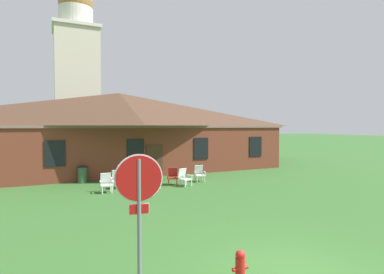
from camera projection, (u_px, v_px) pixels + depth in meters
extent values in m
cube|color=brown|center=(119.00, 148.00, 23.80)|extent=(23.35, 10.00, 3.20)
cube|color=#835E55|center=(119.00, 127.00, 23.74)|extent=(23.81, 10.20, 0.16)
pyramid|color=#4C3323|center=(119.00, 109.00, 23.69)|extent=(24.28, 10.40, 2.55)
cube|color=black|center=(55.00, 153.00, 17.27)|extent=(1.10, 0.06, 1.50)
cube|color=black|center=(135.00, 151.00, 19.24)|extent=(1.10, 0.06, 1.50)
cube|color=black|center=(201.00, 148.00, 21.20)|extent=(1.10, 0.06, 1.50)
cube|color=black|center=(255.00, 147.00, 23.17)|extent=(1.10, 0.06, 1.50)
cube|color=#422819|center=(155.00, 161.00, 19.80)|extent=(1.10, 0.06, 2.10)
cube|color=beige|center=(77.00, 93.00, 35.55)|extent=(4.80, 4.80, 14.47)
cube|color=silver|center=(76.00, 29.00, 35.29)|extent=(5.18, 5.18, 0.36)
cylinder|color=silver|center=(76.00, 18.00, 35.24)|extent=(3.80, 3.80, 2.20)
sphere|color=#9E6B38|center=(76.00, 3.00, 35.18)|extent=(3.88, 3.88, 3.88)
cylinder|color=slate|center=(139.00, 241.00, 5.07)|extent=(0.07, 0.07, 2.77)
cylinder|color=white|center=(139.00, 178.00, 5.05)|extent=(0.80, 0.14, 0.81)
cylinder|color=#B71414|center=(139.00, 178.00, 5.02)|extent=(0.75, 0.14, 0.76)
cube|color=#B71414|center=(139.00, 209.00, 5.05)|extent=(0.32, 0.07, 0.16)
cube|color=white|center=(139.00, 209.00, 5.06)|extent=(0.34, 0.07, 0.18)
cube|color=white|center=(112.00, 190.00, 14.93)|extent=(0.05, 0.05, 0.36)
cube|color=white|center=(102.00, 190.00, 14.75)|extent=(0.05, 0.05, 0.36)
cube|color=white|center=(111.00, 188.00, 15.34)|extent=(0.05, 0.05, 0.36)
cube|color=white|center=(101.00, 189.00, 15.15)|extent=(0.05, 0.05, 0.36)
cube|color=white|center=(107.00, 185.00, 15.04)|extent=(0.55, 0.53, 0.05)
cube|color=white|center=(106.00, 178.00, 15.31)|extent=(0.52, 0.20, 0.54)
cube|color=white|center=(113.00, 181.00, 15.12)|extent=(0.07, 0.47, 0.03)
cube|color=white|center=(113.00, 184.00, 14.98)|extent=(0.04, 0.04, 0.22)
cube|color=white|center=(101.00, 182.00, 14.90)|extent=(0.07, 0.47, 0.03)
cube|color=white|center=(101.00, 184.00, 14.75)|extent=(0.04, 0.04, 0.22)
cube|color=white|center=(122.00, 186.00, 15.91)|extent=(0.06, 0.06, 0.36)
cube|color=white|center=(113.00, 186.00, 15.78)|extent=(0.06, 0.06, 0.36)
cube|color=white|center=(121.00, 184.00, 16.34)|extent=(0.06, 0.06, 0.36)
cube|color=white|center=(113.00, 185.00, 16.21)|extent=(0.06, 0.06, 0.36)
cube|color=white|center=(117.00, 181.00, 16.05)|extent=(0.61, 0.59, 0.05)
cube|color=white|center=(117.00, 175.00, 16.34)|extent=(0.54, 0.27, 0.54)
cube|color=white|center=(123.00, 178.00, 16.11)|extent=(0.13, 0.47, 0.03)
cube|color=white|center=(123.00, 180.00, 15.96)|extent=(0.05, 0.05, 0.22)
cube|color=white|center=(111.00, 178.00, 15.95)|extent=(0.13, 0.47, 0.03)
cube|color=white|center=(112.00, 181.00, 15.79)|extent=(0.05, 0.05, 0.22)
cube|color=white|center=(140.00, 184.00, 16.31)|extent=(0.06, 0.06, 0.36)
cube|color=white|center=(131.00, 185.00, 16.24)|extent=(0.06, 0.06, 0.36)
cube|color=white|center=(140.00, 183.00, 16.75)|extent=(0.06, 0.06, 0.36)
cube|color=white|center=(131.00, 183.00, 16.68)|extent=(0.06, 0.06, 0.36)
cube|color=white|center=(135.00, 180.00, 16.49)|extent=(0.67, 0.65, 0.05)
cube|color=white|center=(136.00, 174.00, 16.78)|extent=(0.55, 0.33, 0.54)
cube|color=white|center=(141.00, 176.00, 16.50)|extent=(0.19, 0.47, 0.03)
cube|color=white|center=(141.00, 179.00, 16.35)|extent=(0.05, 0.05, 0.22)
cube|color=white|center=(130.00, 177.00, 16.42)|extent=(0.19, 0.47, 0.03)
cube|color=white|center=(130.00, 179.00, 16.26)|extent=(0.05, 0.05, 0.22)
cube|color=silver|center=(160.00, 185.00, 16.05)|extent=(0.05, 0.05, 0.36)
cube|color=silver|center=(152.00, 186.00, 15.90)|extent=(0.05, 0.05, 0.36)
cube|color=silver|center=(158.00, 184.00, 16.47)|extent=(0.05, 0.05, 0.36)
cube|color=silver|center=(150.00, 184.00, 16.31)|extent=(0.05, 0.05, 0.36)
cube|color=silver|center=(155.00, 181.00, 16.17)|extent=(0.59, 0.57, 0.05)
cube|color=silver|center=(154.00, 174.00, 16.46)|extent=(0.53, 0.24, 0.54)
cube|color=silver|center=(160.00, 177.00, 16.24)|extent=(0.11, 0.47, 0.03)
cube|color=silver|center=(161.00, 180.00, 16.10)|extent=(0.04, 0.04, 0.22)
cube|color=silver|center=(150.00, 178.00, 16.05)|extent=(0.11, 0.47, 0.03)
cube|color=silver|center=(150.00, 180.00, 15.90)|extent=(0.04, 0.04, 0.22)
cube|color=maroon|center=(177.00, 182.00, 16.83)|extent=(0.06, 0.06, 0.36)
cube|color=maroon|center=(169.00, 183.00, 16.80)|extent=(0.06, 0.06, 0.36)
cube|color=maroon|center=(177.00, 181.00, 17.27)|extent=(0.06, 0.06, 0.36)
cube|color=maroon|center=(169.00, 181.00, 17.25)|extent=(0.06, 0.06, 0.36)
cube|color=maroon|center=(173.00, 178.00, 17.03)|extent=(0.69, 0.68, 0.05)
cube|color=maroon|center=(173.00, 172.00, 17.33)|extent=(0.55, 0.37, 0.54)
cube|color=maroon|center=(178.00, 175.00, 17.02)|extent=(0.23, 0.46, 0.03)
cube|color=maroon|center=(178.00, 177.00, 16.86)|extent=(0.05, 0.05, 0.22)
cube|color=maroon|center=(168.00, 175.00, 16.99)|extent=(0.23, 0.46, 0.03)
cube|color=maroon|center=(167.00, 177.00, 16.83)|extent=(0.05, 0.05, 0.22)
cube|color=silver|center=(191.00, 183.00, 16.71)|extent=(0.06, 0.06, 0.36)
cube|color=silver|center=(185.00, 184.00, 16.40)|extent=(0.06, 0.06, 0.36)
cube|color=silver|center=(186.00, 182.00, 17.04)|extent=(0.06, 0.06, 0.36)
cube|color=silver|center=(180.00, 183.00, 16.72)|extent=(0.06, 0.06, 0.36)
cube|color=silver|center=(186.00, 179.00, 16.71)|extent=(0.67, 0.66, 0.05)
cube|color=silver|center=(182.00, 173.00, 16.93)|extent=(0.55, 0.34, 0.54)
cube|color=silver|center=(190.00, 175.00, 16.89)|extent=(0.20, 0.46, 0.03)
cube|color=silver|center=(192.00, 177.00, 16.77)|extent=(0.05, 0.05, 0.22)
cube|color=silver|center=(182.00, 176.00, 16.49)|extent=(0.20, 0.46, 0.03)
cube|color=silver|center=(184.00, 179.00, 16.38)|extent=(0.05, 0.05, 0.22)
cube|color=silver|center=(205.00, 179.00, 17.89)|extent=(0.06, 0.06, 0.36)
cube|color=silver|center=(197.00, 179.00, 17.79)|extent=(0.06, 0.06, 0.36)
cube|color=silver|center=(203.00, 178.00, 18.32)|extent=(0.06, 0.06, 0.36)
cube|color=silver|center=(195.00, 178.00, 18.22)|extent=(0.06, 0.06, 0.36)
cube|color=silver|center=(200.00, 175.00, 18.05)|extent=(0.64, 0.62, 0.05)
cube|color=silver|center=(199.00, 170.00, 18.34)|extent=(0.54, 0.29, 0.54)
cube|color=silver|center=(205.00, 172.00, 18.09)|extent=(0.16, 0.47, 0.03)
cube|color=silver|center=(205.00, 174.00, 17.93)|extent=(0.05, 0.05, 0.22)
cube|color=silver|center=(195.00, 172.00, 17.96)|extent=(0.16, 0.47, 0.03)
cube|color=silver|center=(196.00, 175.00, 17.80)|extent=(0.05, 0.05, 0.22)
cylinder|color=red|center=(240.00, 271.00, 6.17)|extent=(0.20, 0.20, 0.55)
sphere|color=red|center=(240.00, 255.00, 6.16)|extent=(0.20, 0.20, 0.20)
cylinder|color=red|center=(235.00, 270.00, 6.11)|extent=(0.10, 0.08, 0.08)
cylinder|color=red|center=(245.00, 267.00, 6.22)|extent=(0.10, 0.08, 0.08)
cylinder|color=#335638|center=(82.00, 175.00, 17.68)|extent=(0.52, 0.52, 0.90)
cylinder|color=black|center=(82.00, 167.00, 17.66)|extent=(0.56, 0.56, 0.08)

